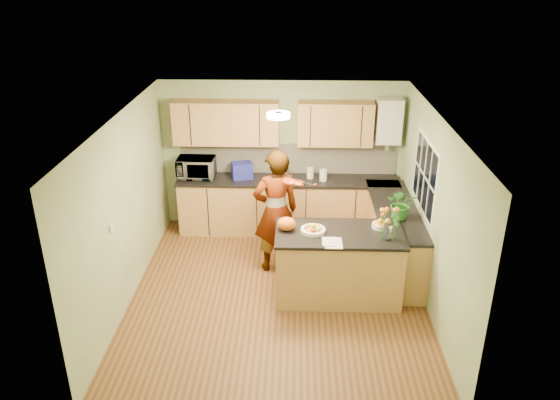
{
  "coord_description": "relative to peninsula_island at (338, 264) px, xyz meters",
  "views": [
    {
      "loc": [
        0.23,
        -6.4,
        4.27
      ],
      "look_at": [
        0.02,
        0.5,
        1.2
      ],
      "focal_mm": 35.0,
      "sensor_mm": 36.0,
      "label": 1
    }
  ],
  "objects": [
    {
      "name": "light_switch",
      "position": [
        -2.8,
        -0.6,
        0.81
      ],
      "size": [
        0.02,
        0.09,
        0.09
      ],
      "primitive_type": "cube",
      "color": "white",
      "rests_on": "wall_left"
    },
    {
      "name": "window_right",
      "position": [
        1.18,
        0.6,
        1.06
      ],
      "size": [
        0.01,
        1.3,
        1.05
      ],
      "color": "white",
      "rests_on": "wall_right"
    },
    {
      "name": "papers",
      "position": [
        -0.1,
        -0.3,
        0.49
      ],
      "size": [
        0.22,
        0.3,
        0.01
      ],
      "primitive_type": "cube",
      "color": "silver",
      "rests_on": "peninsula_island"
    },
    {
      "name": "upper_cabinets",
      "position": [
        -0.99,
        2.08,
        1.36
      ],
      "size": [
        3.2,
        0.34,
        0.7
      ],
      "color": "#AC7645",
      "rests_on": "wall_back"
    },
    {
      "name": "ceiling_lamp",
      "position": [
        -0.82,
        0.3,
        1.97
      ],
      "size": [
        0.3,
        0.3,
        0.07
      ],
      "color": "#FFEABF",
      "rests_on": "ceiling"
    },
    {
      "name": "peninsula_island",
      "position": [
        0.0,
        0.0,
        0.0
      ],
      "size": [
        1.69,
        0.87,
        0.97
      ],
      "color": "#AC7645",
      "rests_on": "floor"
    },
    {
      "name": "kettle",
      "position": [
        -0.79,
        1.94,
        0.58
      ],
      "size": [
        0.17,
        0.17,
        0.32
      ],
      "rotation": [
        0.0,
        0.0,
        -0.39
      ],
      "color": "#BBBBC0",
      "rests_on": "back_counter"
    },
    {
      "name": "ceiling",
      "position": [
        -0.82,
        -0.0,
        2.01
      ],
      "size": [
        4.0,
        4.5,
        0.02
      ],
      "primitive_type": "cube",
      "color": "white",
      "rests_on": "wall_back"
    },
    {
      "name": "orange_bag",
      "position": [
        -0.7,
        0.05,
        0.57
      ],
      "size": [
        0.3,
        0.28,
        0.18
      ],
      "primitive_type": "ellipsoid",
      "rotation": [
        0.0,
        0.0,
        0.4
      ],
      "color": "orange",
      "rests_on": "peninsula_island"
    },
    {
      "name": "right_counter",
      "position": [
        0.88,
        0.85,
        -0.02
      ],
      "size": [
        0.62,
        2.24,
        0.94
      ],
      "color": "#AC7645",
      "rests_on": "floor"
    },
    {
      "name": "fruit_dish",
      "position": [
        -0.35,
        -0.0,
        0.53
      ],
      "size": [
        0.33,
        0.33,
        0.11
      ],
      "color": "#F5E4C4",
      "rests_on": "peninsula_island"
    },
    {
      "name": "blue_box",
      "position": [
        -1.47,
        1.97,
        0.59
      ],
      "size": [
        0.38,
        0.32,
        0.26
      ],
      "primitive_type": "cube",
      "rotation": [
        0.0,
        0.0,
        0.27
      ],
      "color": "navy",
      "rests_on": "back_counter"
    },
    {
      "name": "wall_back",
      "position": [
        -0.82,
        2.25,
        0.76
      ],
      "size": [
        4.0,
        0.02,
        2.5
      ],
      "primitive_type": "cube",
      "color": "gray",
      "rests_on": "floor"
    },
    {
      "name": "wall_front",
      "position": [
        -0.82,
        -2.25,
        0.76
      ],
      "size": [
        4.0,
        0.02,
        2.5
      ],
      "primitive_type": "cube",
      "color": "gray",
      "rests_on": "floor"
    },
    {
      "name": "wall_right",
      "position": [
        1.18,
        -0.0,
        0.76
      ],
      "size": [
        0.02,
        4.5,
        2.5
      ],
      "primitive_type": "cube",
      "color": "gray",
      "rests_on": "floor"
    },
    {
      "name": "floor",
      "position": [
        -0.82,
        -0.0,
        -0.49
      ],
      "size": [
        4.5,
        4.5,
        0.0
      ],
      "primitive_type": "plane",
      "color": "#533317",
      "rests_on": "ground"
    },
    {
      "name": "wall_left",
      "position": [
        -2.82,
        -0.0,
        0.76
      ],
      "size": [
        0.02,
        4.5,
        2.5
      ],
      "primitive_type": "cube",
      "color": "gray",
      "rests_on": "floor"
    },
    {
      "name": "microwave",
      "position": [
        -2.23,
        1.98,
        0.62
      ],
      "size": [
        0.62,
        0.42,
        0.34
      ],
      "primitive_type": "imported",
      "rotation": [
        0.0,
        0.0,
        -0.02
      ],
      "color": "white",
      "rests_on": "back_counter"
    },
    {
      "name": "back_counter",
      "position": [
        -0.72,
        1.95,
        -0.02
      ],
      "size": [
        3.64,
        0.62,
        0.94
      ],
      "color": "#AC7645",
      "rests_on": "floor"
    },
    {
      "name": "violinist",
      "position": [
        -0.87,
        0.71,
        0.44
      ],
      "size": [
        0.79,
        0.64,
        1.86
      ],
      "primitive_type": "imported",
      "rotation": [
        0.0,
        0.0,
        3.48
      ],
      "color": "#DA9F85",
      "rests_on": "floor"
    },
    {
      "name": "orange_bowl",
      "position": [
        0.55,
        0.15,
        0.54
      ],
      "size": [
        0.22,
        0.22,
        0.13
      ],
      "color": "#F5E4C4",
      "rests_on": "peninsula_island"
    },
    {
      "name": "jar_white",
      "position": [
        -0.14,
        1.9,
        0.55
      ],
      "size": [
        0.13,
        0.13,
        0.19
      ],
      "primitive_type": "cylinder",
      "rotation": [
        0.0,
        0.0,
        0.05
      ],
      "color": "white",
      "rests_on": "back_counter"
    },
    {
      "name": "flower_vase",
      "position": [
        0.6,
        -0.18,
        0.81
      ],
      "size": [
        0.26,
        0.26,
        0.49
      ],
      "rotation": [
        0.0,
        0.0,
        0.18
      ],
      "color": "silver",
      "rests_on": "peninsula_island"
    },
    {
      "name": "violin",
      "position": [
        -0.67,
        0.49,
        1.0
      ],
      "size": [
        0.61,
        0.53,
        0.15
      ],
      "primitive_type": null,
      "rotation": [
        0.17,
        0.0,
        -0.61
      ],
      "color": "#4A0D04",
      "rests_on": "violinist"
    },
    {
      "name": "boiler",
      "position": [
        0.88,
        2.09,
        1.41
      ],
      "size": [
        0.4,
        0.3,
        0.86
      ],
      "color": "white",
      "rests_on": "wall_back"
    },
    {
      "name": "jar_cream",
      "position": [
        -0.35,
        2.0,
        0.54
      ],
      "size": [
        0.13,
        0.13,
        0.18
      ],
      "primitive_type": "cylinder",
      "rotation": [
        0.0,
        0.0,
        -0.11
      ],
      "color": "#F5E4C4",
      "rests_on": "back_counter"
    },
    {
      "name": "potted_plant",
      "position": [
        0.88,
        0.51,
        0.68
      ],
      "size": [
        0.45,
        0.4,
        0.45
      ],
      "primitive_type": "imported",
      "rotation": [
        0.0,
        0.0,
        -0.12
      ],
      "color": "#2D7928",
      "rests_on": "right_counter"
    },
    {
      "name": "splashback",
      "position": [
        -0.72,
        2.23,
        0.71
      ],
      "size": [
        3.6,
        0.02,
        0.52
      ],
      "primitive_type": "cube",
      "color": "beige",
      "rests_on": "back_counter"
    }
  ]
}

